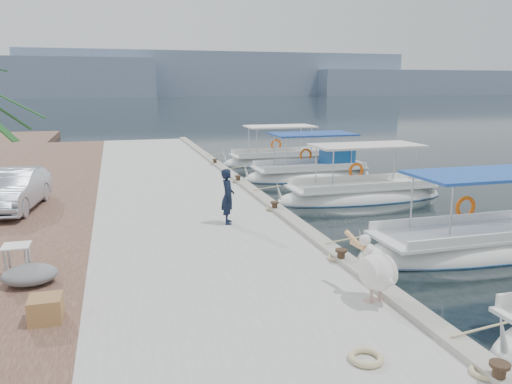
% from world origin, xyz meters
% --- Properties ---
extents(ground, '(400.00, 400.00, 0.00)m').
position_xyz_m(ground, '(0.00, 0.00, 0.00)').
color(ground, black).
rests_on(ground, ground).
extents(concrete_quay, '(6.00, 40.00, 0.50)m').
position_xyz_m(concrete_quay, '(-3.00, 5.00, 0.25)').
color(concrete_quay, '#A5A59F').
rests_on(concrete_quay, ground).
extents(quay_curb, '(0.44, 40.00, 0.12)m').
position_xyz_m(quay_curb, '(-0.22, 5.00, 0.56)').
color(quay_curb, gray).
rests_on(quay_curb, concrete_quay).
extents(cobblestone_strip, '(4.00, 40.00, 0.50)m').
position_xyz_m(cobblestone_strip, '(-8.00, 5.00, 0.25)').
color(cobblestone_strip, brown).
rests_on(cobblestone_strip, ground).
extents(distant_hills, '(330.00, 60.00, 18.00)m').
position_xyz_m(distant_hills, '(29.61, 201.49, 7.61)').
color(distant_hills, gray).
rests_on(distant_hills, ground).
extents(fishing_caique_b, '(7.55, 2.34, 2.83)m').
position_xyz_m(fishing_caique_b, '(4.36, -2.49, 0.12)').
color(fishing_caique_b, white).
rests_on(fishing_caique_b, ground).
extents(fishing_caique_c, '(7.25, 2.25, 2.83)m').
position_xyz_m(fishing_caique_c, '(4.21, 4.29, 0.12)').
color(fishing_caique_c, white).
rests_on(fishing_caique_c, ground).
extents(fishing_caique_d, '(6.70, 2.55, 2.83)m').
position_xyz_m(fishing_caique_d, '(4.05, 9.26, 0.19)').
color(fishing_caique_d, white).
rests_on(fishing_caique_d, ground).
extents(fishing_caique_e, '(6.58, 2.39, 2.83)m').
position_xyz_m(fishing_caique_e, '(3.88, 14.11, 0.12)').
color(fishing_caique_e, white).
rests_on(fishing_caique_e, ground).
extents(mooring_bollards, '(0.28, 20.28, 0.33)m').
position_xyz_m(mooring_bollards, '(-0.35, 1.50, 0.69)').
color(mooring_bollards, black).
rests_on(mooring_bollards, concrete_quay).
extents(pelican, '(0.61, 1.56, 1.21)m').
position_xyz_m(pelican, '(-0.64, -5.58, 1.12)').
color(pelican, tan).
rests_on(pelican, concrete_quay).
extents(fisherman, '(0.49, 0.66, 1.64)m').
position_xyz_m(fisherman, '(-2.13, 0.53, 1.32)').
color(fisherman, black).
rests_on(fisherman, concrete_quay).
extents(parked_car, '(1.94, 4.21, 1.34)m').
position_xyz_m(parked_car, '(-8.53, 4.07, 1.17)').
color(parked_car, '#A8B1C1').
rests_on(parked_car, cobblestone_strip).
extents(wooden_crate, '(0.55, 0.55, 0.44)m').
position_xyz_m(wooden_crate, '(-6.57, -4.76, 0.72)').
color(wooden_crate, olive).
rests_on(wooden_crate, cobblestone_strip).
extents(tarp_bundle, '(1.10, 0.90, 0.40)m').
position_xyz_m(tarp_bundle, '(-7.09, -2.90, 0.70)').
color(tarp_bundle, slate).
rests_on(tarp_bundle, cobblestone_strip).
extents(folding_table, '(0.55, 0.55, 0.73)m').
position_xyz_m(folding_table, '(-7.38, -2.46, 1.02)').
color(folding_table, silver).
rests_on(folding_table, cobblestone_strip).
extents(rope_coil, '(0.54, 0.54, 0.10)m').
position_xyz_m(rope_coil, '(-1.81, -7.46, 0.55)').
color(rope_coil, '#C6B284').
rests_on(rope_coil, concrete_quay).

